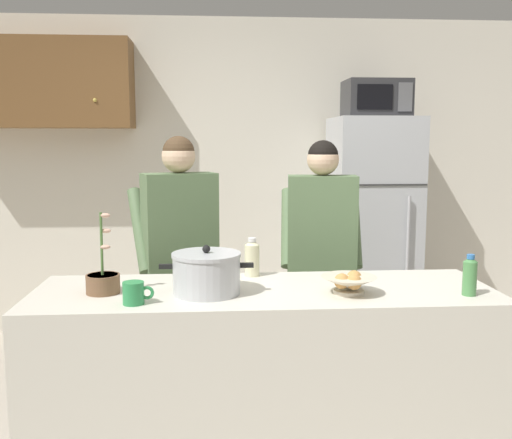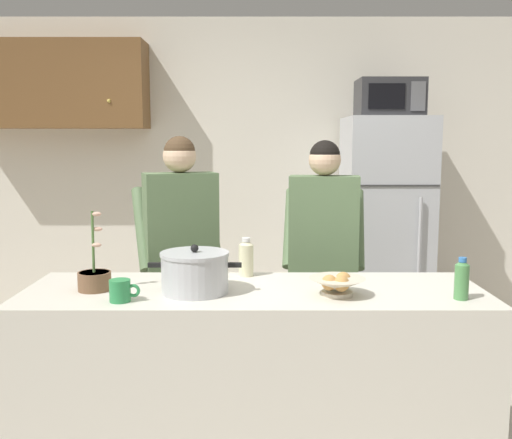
{
  "view_description": "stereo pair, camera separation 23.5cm",
  "coord_description": "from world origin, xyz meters",
  "px_view_note": "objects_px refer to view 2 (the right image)",
  "views": [
    {
      "loc": [
        -0.23,
        -2.58,
        1.6
      ],
      "look_at": [
        0.0,
        0.55,
        1.17
      ],
      "focal_mm": 40.35,
      "sensor_mm": 36.0,
      "label": 1
    },
    {
      "loc": [
        0.01,
        -2.59,
        1.6
      ],
      "look_at": [
        0.0,
        0.55,
        1.17
      ],
      "focal_mm": 40.35,
      "sensor_mm": 36.0,
      "label": 2
    }
  ],
  "objects_px": {
    "cooking_pot": "(197,272)",
    "bread_bowl": "(339,285)",
    "coffee_mug": "(123,291)",
    "person_near_pot": "(183,242)",
    "refrigerator": "(386,233)",
    "microwave": "(391,98)",
    "bottle_near_edge": "(248,257)",
    "bottle_mid_counter": "(464,279)",
    "potted_orchid": "(96,278)",
    "person_by_sink": "(325,243)"
  },
  "relations": [
    {
      "from": "cooking_pot",
      "to": "bread_bowl",
      "type": "height_order",
      "value": "cooking_pot"
    },
    {
      "from": "coffee_mug",
      "to": "person_near_pot",
      "type": "bearing_deg",
      "value": 81.8
    },
    {
      "from": "refrigerator",
      "to": "microwave",
      "type": "height_order",
      "value": "microwave"
    },
    {
      "from": "microwave",
      "to": "bottle_near_edge",
      "type": "bearing_deg",
      "value": -124.05
    },
    {
      "from": "refrigerator",
      "to": "bread_bowl",
      "type": "relative_size",
      "value": 7.14
    },
    {
      "from": "microwave",
      "to": "bottle_mid_counter",
      "type": "distance_m",
      "value": 2.2
    },
    {
      "from": "potted_orchid",
      "to": "person_by_sink",
      "type": "bearing_deg",
      "value": 35.1
    },
    {
      "from": "coffee_mug",
      "to": "bottle_mid_counter",
      "type": "relative_size",
      "value": 0.71
    },
    {
      "from": "coffee_mug",
      "to": "microwave",
      "type": "bearing_deg",
      "value": 52.16
    },
    {
      "from": "bottle_near_edge",
      "to": "cooking_pot",
      "type": "bearing_deg",
      "value": -124.79
    },
    {
      "from": "person_near_pot",
      "to": "potted_orchid",
      "type": "relative_size",
      "value": 4.45
    },
    {
      "from": "cooking_pot",
      "to": "bread_bowl",
      "type": "xyz_separation_m",
      "value": [
        0.63,
        -0.06,
        -0.04
      ]
    },
    {
      "from": "bottle_mid_counter",
      "to": "potted_orchid",
      "type": "relative_size",
      "value": 0.5
    },
    {
      "from": "microwave",
      "to": "potted_orchid",
      "type": "bearing_deg",
      "value": -133.37
    },
    {
      "from": "cooking_pot",
      "to": "bottle_mid_counter",
      "type": "relative_size",
      "value": 2.29
    },
    {
      "from": "person_near_pot",
      "to": "cooking_pot",
      "type": "relative_size",
      "value": 3.87
    },
    {
      "from": "person_by_sink",
      "to": "bread_bowl",
      "type": "distance_m",
      "value": 0.9
    },
    {
      "from": "refrigerator",
      "to": "microwave",
      "type": "xyz_separation_m",
      "value": [
        0.0,
        -0.02,
        1.03
      ]
    },
    {
      "from": "refrigerator",
      "to": "cooking_pot",
      "type": "relative_size",
      "value": 4.23
    },
    {
      "from": "bread_bowl",
      "to": "person_near_pot",
      "type": "bearing_deg",
      "value": 133.45
    },
    {
      "from": "microwave",
      "to": "person_by_sink",
      "type": "bearing_deg",
      "value": -120.01
    },
    {
      "from": "person_by_sink",
      "to": "bread_bowl",
      "type": "relative_size",
      "value": 6.43
    },
    {
      "from": "person_by_sink",
      "to": "bottle_near_edge",
      "type": "bearing_deg",
      "value": -131.15
    },
    {
      "from": "refrigerator",
      "to": "person_by_sink",
      "type": "height_order",
      "value": "refrigerator"
    },
    {
      "from": "microwave",
      "to": "person_near_pot",
      "type": "distance_m",
      "value": 2.03
    },
    {
      "from": "refrigerator",
      "to": "person_by_sink",
      "type": "distance_m",
      "value": 1.23
    },
    {
      "from": "person_by_sink",
      "to": "coffee_mug",
      "type": "relative_size",
      "value": 12.25
    },
    {
      "from": "person_near_pot",
      "to": "person_by_sink",
      "type": "relative_size",
      "value": 1.01
    },
    {
      "from": "person_near_pot",
      "to": "bread_bowl",
      "type": "bearing_deg",
      "value": -46.55
    },
    {
      "from": "person_near_pot",
      "to": "coffee_mug",
      "type": "height_order",
      "value": "person_near_pot"
    },
    {
      "from": "microwave",
      "to": "bottle_near_edge",
      "type": "xyz_separation_m",
      "value": [
        -1.06,
        -1.56,
        -0.91
      ]
    },
    {
      "from": "refrigerator",
      "to": "microwave",
      "type": "relative_size",
      "value": 3.71
    },
    {
      "from": "person_near_pot",
      "to": "bottle_near_edge",
      "type": "xyz_separation_m",
      "value": [
        0.39,
        -0.46,
        0.0
      ]
    },
    {
      "from": "bread_bowl",
      "to": "potted_orchid",
      "type": "distance_m",
      "value": 1.1
    },
    {
      "from": "refrigerator",
      "to": "person_near_pot",
      "type": "xyz_separation_m",
      "value": [
        -1.45,
        -1.12,
        0.12
      ]
    },
    {
      "from": "bottle_near_edge",
      "to": "person_near_pot",
      "type": "bearing_deg",
      "value": 130.14
    },
    {
      "from": "refrigerator",
      "to": "bottle_near_edge",
      "type": "distance_m",
      "value": 1.91
    },
    {
      "from": "person_near_pot",
      "to": "refrigerator",
      "type": "bearing_deg",
      "value": 37.8
    },
    {
      "from": "person_near_pot",
      "to": "bottle_mid_counter",
      "type": "height_order",
      "value": "person_near_pot"
    },
    {
      "from": "refrigerator",
      "to": "person_near_pot",
      "type": "bearing_deg",
      "value": -142.2
    },
    {
      "from": "person_by_sink",
      "to": "cooking_pot",
      "type": "bearing_deg",
      "value": -128.83
    },
    {
      "from": "refrigerator",
      "to": "person_by_sink",
      "type": "xyz_separation_m",
      "value": [
        -0.6,
        -1.07,
        0.11
      ]
    },
    {
      "from": "cooking_pot",
      "to": "refrigerator",
      "type": "bearing_deg",
      "value": 56.13
    },
    {
      "from": "cooking_pot",
      "to": "bread_bowl",
      "type": "relative_size",
      "value": 1.69
    },
    {
      "from": "coffee_mug",
      "to": "bread_bowl",
      "type": "height_order",
      "value": "bread_bowl"
    },
    {
      "from": "person_by_sink",
      "to": "person_near_pot",
      "type": "bearing_deg",
      "value": -176.29
    },
    {
      "from": "bottle_mid_counter",
      "to": "bottle_near_edge",
      "type": "bearing_deg",
      "value": 154.97
    },
    {
      "from": "person_near_pot",
      "to": "coffee_mug",
      "type": "bearing_deg",
      "value": -98.2
    },
    {
      "from": "bread_bowl",
      "to": "bottle_near_edge",
      "type": "relative_size",
      "value": 1.27
    },
    {
      "from": "microwave",
      "to": "person_by_sink",
      "type": "height_order",
      "value": "microwave"
    }
  ]
}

